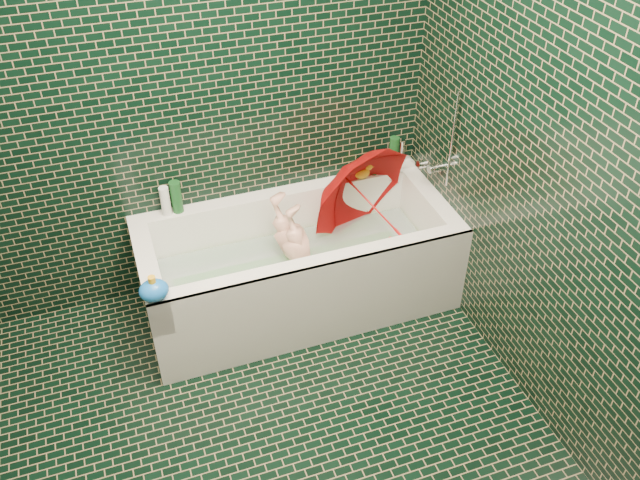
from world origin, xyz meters
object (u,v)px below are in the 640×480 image
object	(u,v)px
bath_toy	(154,290)
child	(300,256)
rubber_duck	(363,171)
umbrella	(372,206)
bathtub	(299,274)

from	to	relation	value
bath_toy	child	bearing A→B (deg)	16.74
rubber_duck	bath_toy	xyz separation A→B (m)	(-1.30, -0.63, 0.01)
child	bath_toy	xyz separation A→B (m)	(-0.82, -0.35, 0.30)
umbrella	bathtub	bearing A→B (deg)	168.16
bathtub	child	bearing A→B (deg)	59.77
bathtub	child	distance (m)	0.11
child	bath_toy	size ratio (longest dim) A/B	5.32
child	umbrella	size ratio (longest dim) A/B	1.26
child	umbrella	bearing A→B (deg)	80.94
rubber_duck	bath_toy	bearing A→B (deg)	-132.85
rubber_duck	umbrella	bearing A→B (deg)	-79.12
bathtub	bath_toy	world-z (taller)	bath_toy
bathtub	umbrella	xyz separation A→B (m)	(0.45, 0.05, 0.33)
bathtub	rubber_duck	size ratio (longest dim) A/B	12.90
bathtub	bath_toy	bearing A→B (deg)	-158.32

